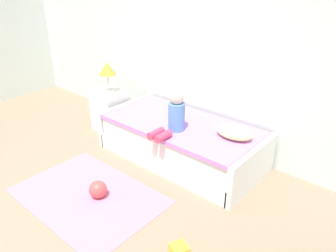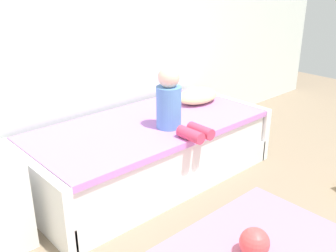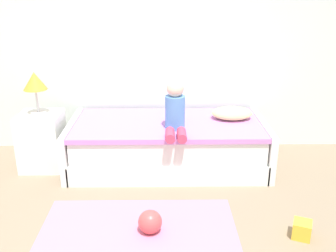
% 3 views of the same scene
% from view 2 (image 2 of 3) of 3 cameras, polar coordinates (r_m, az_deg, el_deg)
% --- Properties ---
extents(wall_rear, '(7.20, 0.10, 2.90)m').
position_cam_2_polar(wall_rear, '(3.38, -13.90, 17.23)').
color(wall_rear, silver).
rests_on(wall_rear, ground).
extents(bed, '(2.11, 1.00, 0.50)m').
position_cam_2_polar(bed, '(3.36, -2.87, -3.62)').
color(bed, white).
rests_on(bed, ground).
extents(child_figure, '(0.20, 0.51, 0.50)m').
position_cam_2_polar(child_figure, '(3.07, 0.72, 3.13)').
color(child_figure, '#598CD1').
rests_on(child_figure, bed).
extents(pillow, '(0.44, 0.30, 0.13)m').
position_cam_2_polar(pillow, '(3.75, 4.34, 4.41)').
color(pillow, '#F2E58C').
rests_on(pillow, bed).
extents(toy_ball, '(0.19, 0.19, 0.19)m').
position_cam_2_polar(toy_ball, '(2.62, 12.48, -16.23)').
color(toy_ball, '#E54C4C').
rests_on(toy_ball, ground).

